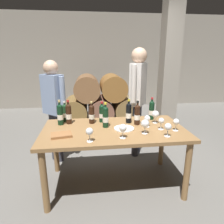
{
  "coord_description": "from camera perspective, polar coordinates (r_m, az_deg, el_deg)",
  "views": [
    {
      "loc": [
        -0.3,
        -2.21,
        1.61
      ],
      "look_at": [
        0.0,
        0.2,
        0.91
      ],
      "focal_mm": 31.82,
      "sensor_mm": 36.0,
      "label": 1
    }
  ],
  "objects": [
    {
      "name": "stone_pillar",
      "position": [
        4.14,
        16.01,
        11.23
      ],
      "size": [
        0.32,
        0.32,
        2.6
      ],
      "primitive_type": "cube",
      "color": "gray",
      "rests_on": "ground_plane"
    },
    {
      "name": "wine_glass_0",
      "position": [
        2.21,
        15.8,
        -4.22
      ],
      "size": [
        0.08,
        0.08,
        0.15
      ],
      "color": "white",
      "rests_on": "dining_table"
    },
    {
      "name": "barrel_stack",
      "position": [
        4.94,
        -3.4,
        3.34
      ],
      "size": [
        1.86,
        0.9,
        1.15
      ],
      "color": "brown",
      "rests_on": "ground_plane"
    },
    {
      "name": "wine_glass_7",
      "position": [
        2.4,
        17.96,
        -2.82
      ],
      "size": [
        0.07,
        0.07,
        0.15
      ],
      "color": "white",
      "rests_on": "dining_table"
    },
    {
      "name": "wine_bottle_5",
      "position": [
        2.56,
        4.82,
        -0.2
      ],
      "size": [
        0.07,
        0.07,
        0.31
      ],
      "color": "black",
      "rests_on": "dining_table"
    },
    {
      "name": "wine_glass_3",
      "position": [
        2.09,
        3.16,
        -4.71
      ],
      "size": [
        0.08,
        0.08,
        0.16
      ],
      "color": "white",
      "rests_on": "dining_table"
    },
    {
      "name": "wine_glass_4",
      "position": [
        2.23,
        9.5,
        -3.39
      ],
      "size": [
        0.09,
        0.09,
        0.16
      ],
      "color": "white",
      "rests_on": "dining_table"
    },
    {
      "name": "wine_glass_1",
      "position": [
        2.4,
        13.99,
        -2.59
      ],
      "size": [
        0.07,
        0.07,
        0.14
      ],
      "color": "white",
      "rests_on": "dining_table"
    },
    {
      "name": "tasting_notebook",
      "position": [
        2.24,
        -14.34,
        -6.4
      ],
      "size": [
        0.24,
        0.2,
        0.03
      ],
      "primitive_type": "cube",
      "rotation": [
        0.0,
        0.0,
        0.18
      ],
      "color": "#936038",
      "rests_on": "dining_table"
    },
    {
      "name": "wine_bottle_6",
      "position": [
        2.68,
        -13.36,
        -0.16
      ],
      "size": [
        0.07,
        0.07,
        0.27
      ],
      "color": "#19381E",
      "rests_on": "dining_table"
    },
    {
      "name": "wine_bottle_8",
      "position": [
        2.51,
        7.26,
        -0.69
      ],
      "size": [
        0.07,
        0.07,
        0.31
      ],
      "color": "black",
      "rests_on": "dining_table"
    },
    {
      "name": "wine_bottle_0",
      "position": [
        2.74,
        11.3,
        0.6
      ],
      "size": [
        0.07,
        0.07,
        0.3
      ],
      "color": "black",
      "rests_on": "dining_table"
    },
    {
      "name": "wine_bottle_7",
      "position": [
        2.55,
        -5.87,
        -0.53
      ],
      "size": [
        0.07,
        0.07,
        0.29
      ],
      "color": "black",
      "rests_on": "dining_table"
    },
    {
      "name": "ground_plane",
      "position": [
        2.75,
        0.54,
        -19.75
      ],
      "size": [
        14.0,
        14.0,
        0.0
      ],
      "primitive_type": "plane",
      "color": "#66635E"
    },
    {
      "name": "wine_glass_2",
      "position": [
        2.6,
        12.39,
        -0.7
      ],
      "size": [
        0.09,
        0.09,
        0.16
      ],
      "color": "white",
      "rests_on": "dining_table"
    },
    {
      "name": "cellar_back_wall",
      "position": [
        6.42,
        -4.5,
        14.22
      ],
      "size": [
        10.0,
        0.24,
        2.8
      ],
      "primitive_type": "cube",
      "color": "gray",
      "rests_on": "ground_plane"
    },
    {
      "name": "taster_seated_left",
      "position": [
        3.05,
        -16.42,
        2.41
      ],
      "size": [
        0.39,
        0.36,
        1.54
      ],
      "color": "#383842",
      "rests_on": "ground_plane"
    },
    {
      "name": "sommelier_presenting",
      "position": [
        3.11,
        7.43,
        5.48
      ],
      "size": [
        0.32,
        0.43,
        1.72
      ],
      "color": "#383842",
      "rests_on": "ground_plane"
    },
    {
      "name": "dining_table",
      "position": [
        2.42,
        0.58,
        -6.81
      ],
      "size": [
        1.7,
        0.9,
        0.76
      ],
      "color": "olive",
      "rests_on": "ground_plane"
    },
    {
      "name": "wine_bottle_2",
      "position": [
        2.58,
        -12.36,
        -0.45
      ],
      "size": [
        0.07,
        0.07,
        0.31
      ],
      "color": "black",
      "rests_on": "dining_table"
    },
    {
      "name": "wine_glass_6",
      "position": [
        2.44,
        10.09,
        -1.93
      ],
      "size": [
        0.07,
        0.07,
        0.15
      ],
      "color": "white",
      "rests_on": "dining_table"
    },
    {
      "name": "wine_bottle_1",
      "position": [
        2.59,
        -2.91,
        -0.33
      ],
      "size": [
        0.07,
        0.07,
        0.27
      ],
      "color": "black",
      "rests_on": "dining_table"
    },
    {
      "name": "wine_bottle_4",
      "position": [
        2.4,
        -1.86,
        -1.32
      ],
      "size": [
        0.07,
        0.07,
        0.31
      ],
      "color": "black",
      "rests_on": "dining_table"
    },
    {
      "name": "wine_bottle_3",
      "position": [
        2.56,
        -14.69,
        -0.62
      ],
      "size": [
        0.07,
        0.07,
        0.32
      ],
      "color": "black",
      "rests_on": "dining_table"
    },
    {
      "name": "serving_plate",
      "position": [
        2.37,
        3.48,
        -4.74
      ],
      "size": [
        0.24,
        0.24,
        0.01
      ],
      "primitive_type": "cylinder",
      "color": "white",
      "rests_on": "dining_table"
    },
    {
      "name": "wine_glass_5",
      "position": [
        2.01,
        -6.48,
        -5.7
      ],
      "size": [
        0.08,
        0.08,
        0.15
      ],
      "color": "white",
      "rests_on": "dining_table"
    }
  ]
}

